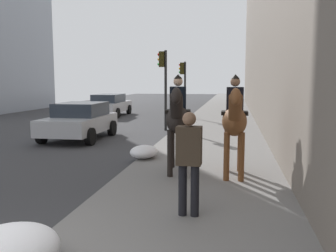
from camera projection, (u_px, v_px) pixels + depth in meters
mounted_horse_near at (178, 118)px, 8.61m from camera, size 2.15×0.72×2.34m
mounted_horse_far at (235, 120)px, 8.26m from camera, size 2.15×0.61×2.34m
pedestrian_greeting at (189, 157)px, 5.86m from camera, size 0.27×0.41×1.70m
car_near_lane at (110, 104)px, 23.94m from camera, size 4.62×2.10×1.44m
car_mid_lane at (80, 120)px, 14.45m from camera, size 3.89×2.11×1.44m
traffic_light_near_curb at (164, 77)px, 16.77m from camera, size 0.20×0.44×3.68m
traffic_light_far_curb at (183, 80)px, 22.05m from camera, size 0.20×0.44×3.44m
snow_pile_far at (144, 152)px, 10.43m from camera, size 1.02×0.78×0.35m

